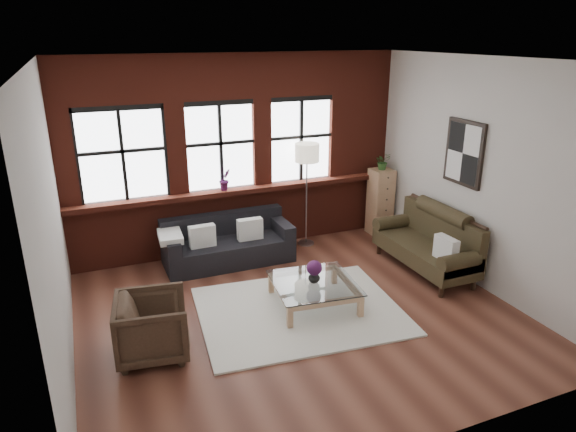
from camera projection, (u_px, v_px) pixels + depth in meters
name	position (u px, v px, depth m)	size (l,w,h in m)	color
floor	(298.00, 313.00, 6.74)	(5.50, 5.50, 0.00)	#592C20
ceiling	(300.00, 60.00, 5.66)	(5.50, 5.50, 0.00)	white
wall_back	(238.00, 155.00, 8.37)	(5.50, 5.50, 0.00)	beige
wall_front	(428.00, 287.00, 4.03)	(5.50, 5.50, 0.00)	beige
wall_left	(52.00, 229.00, 5.21)	(5.00, 5.00, 0.00)	beige
wall_right	(478.00, 175.00, 7.20)	(5.00, 5.00, 0.00)	beige
brick_backwall	(239.00, 155.00, 8.32)	(5.50, 0.12, 3.20)	maroon
sill_ledge	(242.00, 190.00, 8.43)	(5.50, 0.30, 0.08)	maroon
window_left	(123.00, 156.00, 7.63)	(1.38, 0.10, 1.50)	black
window_mid	(220.00, 148.00, 8.17)	(1.38, 0.10, 1.50)	black
window_right	(301.00, 141.00, 8.68)	(1.38, 0.10, 1.50)	black
wall_poster	(464.00, 153.00, 7.36)	(0.05, 0.74, 0.94)	black
shag_rug	(300.00, 311.00, 6.79)	(2.60, 2.04, 0.03)	white
dark_sofa	(228.00, 241.00, 8.13)	(2.01, 0.81, 0.73)	black
pillow_a	(202.00, 236.00, 7.82)	(0.40, 0.14, 0.34)	white
pillow_b	(250.00, 229.00, 8.10)	(0.40, 0.14, 0.34)	white
vintage_settee	(425.00, 241.00, 7.80)	(0.83, 1.87, 1.00)	#312816
pillow_settee	(446.00, 249.00, 7.24)	(0.14, 0.38, 0.34)	white
armchair	(152.00, 327.00, 5.77)	(0.77, 0.80, 0.72)	#39291C
coffee_table	(314.00, 294.00, 6.89)	(1.07, 1.07, 0.36)	tan
vase	(314.00, 276.00, 6.80)	(0.16, 0.16, 0.17)	#B2B2B2
flowers	(314.00, 268.00, 6.76)	(0.21, 0.21, 0.21)	#541C53
drawer_chest	(380.00, 202.00, 9.26)	(0.37, 0.37, 1.20)	tan
potted_plant_top	(383.00, 161.00, 9.00)	(0.26, 0.23, 0.29)	#2D5923
floor_lamp	(307.00, 191.00, 8.64)	(0.40, 0.40, 1.92)	#A5A5A8
sill_plant	(225.00, 180.00, 8.23)	(0.19, 0.16, 0.35)	#541C53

